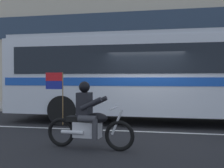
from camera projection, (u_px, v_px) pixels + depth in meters
ground_plane at (146, 128)px, 8.83m from camera, size 60.00×60.00×0.00m
sidewalk_curb at (152, 109)px, 13.83m from camera, size 28.00×3.80×0.15m
lane_center_stripe at (144, 132)px, 8.24m from camera, size 26.60×0.14×0.01m
transit_bus at (170, 72)px, 9.81m from camera, size 11.94×2.64×3.22m
motorcycle_with_rider at (88, 120)px, 6.23m from camera, size 2.19×0.65×1.78m
fire_hydrant at (111, 101)px, 13.50m from camera, size 0.22×0.30×0.75m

